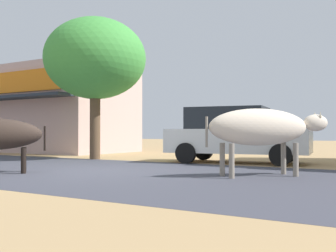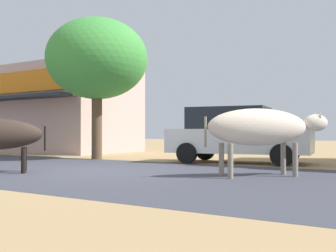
{
  "view_description": "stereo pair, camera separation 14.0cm",
  "coord_description": "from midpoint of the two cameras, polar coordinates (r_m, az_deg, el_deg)",
  "views": [
    {
      "loc": [
        6.74,
        -7.43,
        0.9
      ],
      "look_at": [
        1.45,
        1.11,
        1.05
      ],
      "focal_mm": 44.9,
      "sensor_mm": 36.0,
      "label": 1
    },
    {
      "loc": [
        6.86,
        -7.36,
        0.9
      ],
      "look_at": [
        1.45,
        1.11,
        1.05
      ],
      "focal_mm": 44.9,
      "sensor_mm": 36.0,
      "label": 2
    }
  ],
  "objects": [
    {
      "name": "ground",
      "position": [
        10.09,
        -10.85,
        -5.98
      ],
      "size": [
        80.0,
        80.0,
        0.0
      ],
      "primitive_type": "plane",
      "color": "tan"
    },
    {
      "name": "asphalt_road",
      "position": [
        10.09,
        -10.85,
        -5.96
      ],
      "size": [
        72.0,
        6.45,
        0.0
      ],
      "primitive_type": "cube",
      "color": "#3F404A",
      "rests_on": "ground"
    },
    {
      "name": "storefront_left_cafe",
      "position": [
        21.15,
        -16.91,
        2.07
      ],
      "size": [
        8.78,
        5.14,
        3.93
      ],
      "color": "#C3A19A",
      "rests_on": "ground"
    },
    {
      "name": "roadside_tree",
      "position": [
        14.52,
        -10.13,
        8.93
      ],
      "size": [
        3.41,
        3.41,
        4.75
      ],
      "color": "brown",
      "rests_on": "ground"
    },
    {
      "name": "parked_hatchback_car",
      "position": [
        12.58,
        8.76,
        -1.13
      ],
      "size": [
        4.32,
        2.38,
        1.64
      ],
      "color": "silver",
      "rests_on": "ground"
    },
    {
      "name": "cow_far_dark",
      "position": [
        8.81,
        12.12,
        -0.23
      ],
      "size": [
        2.2,
        2.29,
        1.39
      ],
      "color": "beige",
      "rests_on": "ground"
    }
  ]
}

